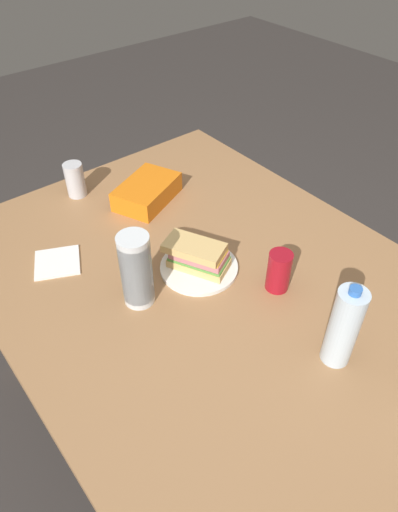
{
  "coord_description": "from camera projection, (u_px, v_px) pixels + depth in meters",
  "views": [
    {
      "loc": [
        -0.66,
        0.61,
        1.68
      ],
      "look_at": [
        0.11,
        -0.01,
        0.79
      ],
      "focal_mm": 32.46,
      "sensor_mm": 36.0,
      "label": 1
    }
  ],
  "objects": [
    {
      "name": "dining_table",
      "position": [
        220.0,
        309.0,
        1.35
      ],
      "size": [
        1.59,
        1.12,
        0.74
      ],
      "color": "#9E7047",
      "rests_on": "ground_plane"
    },
    {
      "name": "sandwich",
      "position": [
        198.0,
        255.0,
        1.33
      ],
      "size": [
        0.2,
        0.17,
        0.08
      ],
      "color": "#DBB26B",
      "rests_on": "paper_plate"
    },
    {
      "name": "water_bottle_tall",
      "position": [
        344.0,
        327.0,
        1.05
      ],
      "size": [
        0.07,
        0.07,
        0.24
      ],
      "color": "silver",
      "rests_on": "dining_table"
    },
    {
      "name": "ground_plane",
      "position": [
        215.0,
        423.0,
        1.79
      ],
      "size": [
        8.0,
        8.0,
        0.0
      ],
      "primitive_type": "plane",
      "color": "#383330"
    },
    {
      "name": "plastic_cup_stack",
      "position": [
        136.0,
        270.0,
        1.2
      ],
      "size": [
        0.08,
        0.08,
        0.22
      ],
      "color": "silver",
      "rests_on": "dining_table"
    },
    {
      "name": "paper_plate",
      "position": [
        199.0,
        267.0,
        1.36
      ],
      "size": [
        0.23,
        0.23,
        0.01
      ],
      "primitive_type": "cylinder",
      "color": "white",
      "rests_on": "dining_table"
    },
    {
      "name": "soda_can_red",
      "position": [
        279.0,
        271.0,
        1.27
      ],
      "size": [
        0.07,
        0.07,
        0.12
      ],
      "primitive_type": "cylinder",
      "color": "maroon",
      "rests_on": "dining_table"
    },
    {
      "name": "soda_can_silver",
      "position": [
        75.0,
        180.0,
        1.61
      ],
      "size": [
        0.07,
        0.07,
        0.12
      ],
      "primitive_type": "cylinder",
      "color": "silver",
      "rests_on": "dining_table"
    },
    {
      "name": "chip_bag",
      "position": [
        147.0,
        192.0,
        1.6
      ],
      "size": [
        0.23,
        0.27,
        0.07
      ],
      "primitive_type": "cube",
      "rotation": [
        0.0,
        0.0,
        5.13
      ],
      "color": "orange",
      "rests_on": "dining_table"
    },
    {
      "name": "paper_napkin",
      "position": [
        57.0,
        262.0,
        1.38
      ],
      "size": [
        0.17,
        0.17,
        0.01
      ],
      "primitive_type": "cube",
      "rotation": [
        0.0,
        0.0,
        1.13
      ],
      "color": "white",
      "rests_on": "dining_table"
    }
  ]
}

